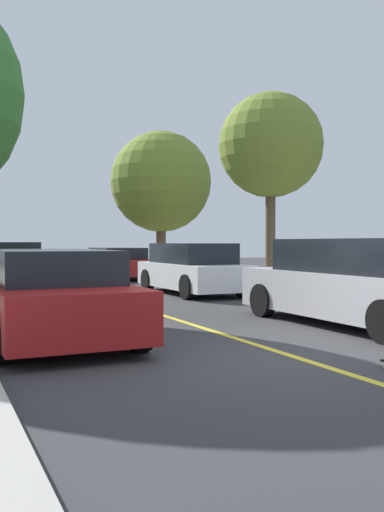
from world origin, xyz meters
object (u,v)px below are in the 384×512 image
at_px(parked_car_right_nearest, 355,283).
at_px(street_tree_right_nearest, 271,146).
at_px(parked_car_left_near, 3,272).
at_px(parked_car_right_far, 117,263).
at_px(street_tree_right_near, 161,182).
at_px(parked_car_right_near, 192,269).
at_px(parked_car_left_nearest, 50,293).

bearing_deg(parked_car_right_nearest, street_tree_right_nearest, 70.10).
xyz_separation_m(parked_car_left_near, parked_car_right_far, (5.03, 6.66, -0.09)).
bearing_deg(street_tree_right_near, parked_car_right_near, -105.61).
height_order(parked_car_left_near, parked_car_right_nearest, parked_car_right_nearest).
height_order(parked_car_right_nearest, parked_car_right_near, parked_car_right_nearest).
bearing_deg(street_tree_right_near, street_tree_right_nearest, -90.00).
relative_size(parked_car_right_near, street_tree_right_nearest, 0.77).
xyz_separation_m(parked_car_left_near, parked_car_right_near, (5.03, -0.42, -0.01)).
distance_m(parked_car_right_nearest, parked_car_right_far, 13.79).
bearing_deg(parked_car_right_far, parked_car_left_nearest, -111.53).
bearing_deg(parked_car_left_near, parked_car_right_nearest, -54.77).
bearing_deg(street_tree_right_nearest, street_tree_right_near, 90.00).
bearing_deg(parked_car_left_nearest, street_tree_right_nearest, 35.05).
distance_m(parked_car_left_nearest, parked_car_right_near, 7.58).
relative_size(parked_car_right_nearest, parked_car_right_far, 1.11).
xyz_separation_m(parked_car_left_near, street_tree_right_nearest, (7.25, -1.01, 3.51)).
xyz_separation_m(parked_car_left_nearest, parked_car_left_near, (0.00, 6.09, 0.04)).
height_order(parked_car_right_far, street_tree_right_nearest, street_tree_right_nearest).
bearing_deg(street_tree_right_near, parked_car_left_near, -133.99).
xyz_separation_m(parked_car_left_near, street_tree_right_near, (7.25, 7.51, 3.30)).
bearing_deg(parked_car_left_nearest, parked_car_right_nearest, -11.59).
bearing_deg(parked_car_right_nearest, parked_car_right_far, 90.00).
distance_m(parked_car_left_near, parked_car_right_far, 8.35).
bearing_deg(parked_car_right_near, parked_car_right_far, 90.00).
bearing_deg(parked_car_right_near, parked_car_left_nearest, -131.56).
xyz_separation_m(parked_car_left_nearest, parked_car_right_nearest, (5.03, -1.03, 0.07)).
relative_size(parked_car_left_near, street_tree_right_near, 0.76).
bearing_deg(parked_car_left_nearest, street_tree_right_near, 61.95).
distance_m(parked_car_left_near, street_tree_right_nearest, 8.11).
bearing_deg(parked_car_left_near, street_tree_right_nearest, -7.93).
xyz_separation_m(parked_car_right_nearest, street_tree_right_near, (2.21, 14.63, 3.27)).
xyz_separation_m(parked_car_left_nearest, parked_car_right_near, (5.03, 5.67, 0.03)).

